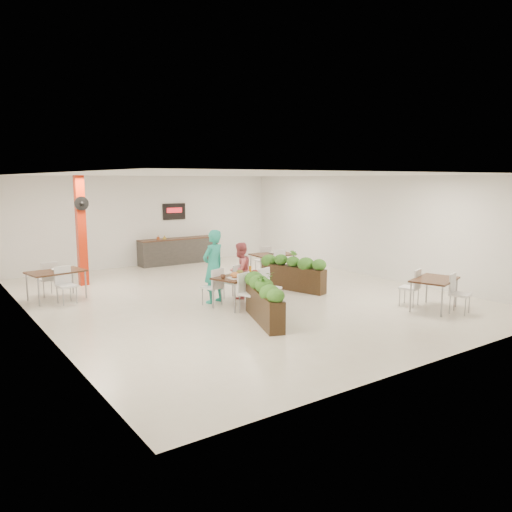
# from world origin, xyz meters

# --- Properties ---
(ground) EXTENTS (12.00, 12.00, 0.00)m
(ground) POSITION_xyz_m (0.00, 0.00, 0.00)
(ground) COLOR beige
(ground) RESTS_ON ground
(room_shell) EXTENTS (10.10, 12.10, 3.22)m
(room_shell) POSITION_xyz_m (0.00, 0.00, 2.01)
(room_shell) COLOR white
(room_shell) RESTS_ON ground
(red_column) EXTENTS (0.40, 0.41, 3.20)m
(red_column) POSITION_xyz_m (-3.00, 3.79, 1.64)
(red_column) COLOR red
(red_column) RESTS_ON ground
(service_counter) EXTENTS (3.00, 0.64, 2.20)m
(service_counter) POSITION_xyz_m (1.00, 5.65, 0.49)
(service_counter) COLOR #2B2927
(service_counter) RESTS_ON ground
(main_table) EXTENTS (1.64, 1.91, 0.92)m
(main_table) POSITION_xyz_m (-0.52, -0.90, 0.64)
(main_table) COLOR black
(main_table) RESTS_ON ground
(diner_man) EXTENTS (0.77, 0.62, 1.85)m
(diner_man) POSITION_xyz_m (-0.92, -0.25, 0.92)
(diner_man) COLOR teal
(diner_man) RESTS_ON ground
(diner_woman) EXTENTS (0.85, 0.74, 1.47)m
(diner_woman) POSITION_xyz_m (-0.12, -0.25, 0.73)
(diner_woman) COLOR #DB6168
(diner_woman) RESTS_ON ground
(planter_left) EXTENTS (1.02, 2.02, 1.12)m
(planter_left) POSITION_xyz_m (-0.90, -2.40, 0.53)
(planter_left) COLOR black
(planter_left) RESTS_ON ground
(planter_right) EXTENTS (0.86, 2.06, 1.11)m
(planter_right) POSITION_xyz_m (1.65, -0.25, 0.51)
(planter_right) COLOR black
(planter_right) RESTS_ON ground
(side_table_a) EXTENTS (1.46, 1.67, 0.92)m
(side_table_a) POSITION_xyz_m (-4.09, 2.35, 0.64)
(side_table_a) COLOR black
(side_table_a) RESTS_ON ground
(side_table_b) EXTENTS (1.34, 1.65, 0.92)m
(side_table_b) POSITION_xyz_m (2.27, 1.56, 0.64)
(side_table_b) COLOR black
(side_table_b) RESTS_ON ground
(side_table_c) EXTENTS (1.46, 1.67, 0.92)m
(side_table_c) POSITION_xyz_m (3.06, -3.84, 0.63)
(side_table_c) COLOR black
(side_table_c) RESTS_ON ground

